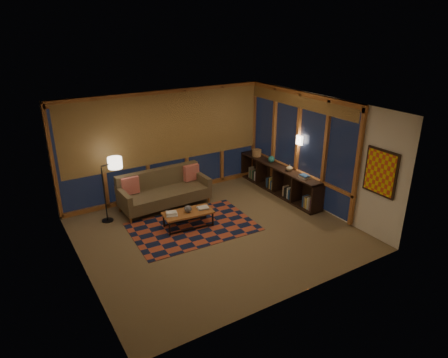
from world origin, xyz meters
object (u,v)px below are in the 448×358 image
coffee_table (188,219)px  floor_lamp (104,192)px  sofa (165,190)px  bookshelf (278,179)px

coffee_table → floor_lamp: (-1.45, 1.21, 0.54)m
coffee_table → floor_lamp: size_ratio=0.75×
sofa → floor_lamp: bearing=177.6°
coffee_table → sofa: bearing=96.9°
bookshelf → floor_lamp: bearing=170.1°
bookshelf → sofa: bearing=165.8°
coffee_table → bookshelf: (2.88, 0.46, 0.19)m
sofa → bookshelf: sofa is taller
sofa → coffee_table: (0.03, -1.19, -0.26)m
sofa → bookshelf: size_ratio=0.73×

